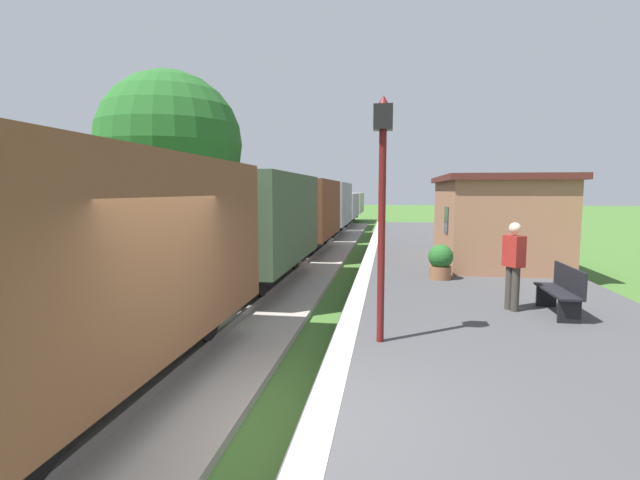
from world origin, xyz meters
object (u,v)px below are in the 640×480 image
at_px(freight_train, 311,212).
at_px(bench_near_hut, 562,290).
at_px(bench_down_platform, 469,236).
at_px(tree_field_left, 154,162).
at_px(person_waiting, 513,263).
at_px(station_hut, 493,219).
at_px(lamp_post_near, 382,174).
at_px(potted_planter, 441,261).
at_px(tree_trackside_far, 170,144).
at_px(tree_field_distant, 204,166).

distance_m(freight_train, bench_near_hut, 13.10).
distance_m(bench_down_platform, tree_field_left, 15.05).
relative_size(bench_down_platform, tree_field_left, 0.25).
height_order(bench_down_platform, person_waiting, person_waiting).
height_order(station_hut, lamp_post_near, lamp_post_near).
bearing_deg(bench_down_platform, potted_planter, -104.71).
bearing_deg(lamp_post_near, tree_trackside_far, 132.67).
height_order(lamp_post_near, tree_field_left, tree_field_left).
bearing_deg(bench_down_platform, bench_near_hut, -90.00).
height_order(station_hut, tree_trackside_far, tree_trackside_far).
relative_size(bench_near_hut, bench_down_platform, 1.00).
xyz_separation_m(lamp_post_near, tree_field_distant, (-10.77, 19.25, 1.19)).
height_order(freight_train, tree_trackside_far, tree_trackside_far).
relative_size(tree_trackside_far, tree_field_distant, 1.13).
bearing_deg(bench_near_hut, tree_field_left, 140.25).
height_order(tree_field_left, tree_field_distant, tree_field_left).
bearing_deg(tree_field_left, potted_planter, -34.95).
bearing_deg(potted_planter, lamp_post_near, -105.35).
bearing_deg(bench_near_hut, person_waiting, 167.75).
bearing_deg(bench_down_platform, freight_train, 172.35).
bearing_deg(person_waiting, tree_field_left, -69.61).
relative_size(person_waiting, potted_planter, 1.87).
height_order(station_hut, tree_field_left, tree_field_left).
distance_m(person_waiting, tree_trackside_far, 11.59).
height_order(freight_train, bench_down_platform, freight_train).
distance_m(freight_train, tree_trackside_far, 7.16).
relative_size(freight_train, tree_field_distant, 6.81).
xyz_separation_m(station_hut, tree_trackside_far, (-10.67, -0.72, 2.47)).
bearing_deg(tree_field_distant, freight_train, -38.69).
relative_size(station_hut, bench_down_platform, 3.87).
bearing_deg(bench_near_hut, potted_planter, 119.93).
distance_m(station_hut, lamp_post_near, 9.30).
bearing_deg(person_waiting, tree_field_distant, -80.65).
bearing_deg(freight_train, tree_trackside_far, -125.26).
bearing_deg(bench_near_hut, tree_field_distant, 129.38).
height_order(freight_train, potted_planter, freight_train).
distance_m(station_hut, tree_field_distant, 17.93).
bearing_deg(tree_trackside_far, lamp_post_near, -47.33).
relative_size(freight_train, bench_near_hut, 26.13).
distance_m(bench_down_platform, lamp_post_near, 13.02).
distance_m(bench_down_platform, tree_trackside_far, 11.99).
distance_m(person_waiting, tree_field_distant, 21.73).
distance_m(potted_planter, tree_field_distant, 18.82).
xyz_separation_m(tree_field_left, tree_field_distant, (0.49, 5.04, 0.02)).
bearing_deg(lamp_post_near, freight_train, 104.16).
bearing_deg(tree_field_left, tree_trackside_far, -57.65).
height_order(bench_down_platform, tree_trackside_far, tree_trackside_far).
height_order(person_waiting, tree_trackside_far, tree_trackside_far).
bearing_deg(freight_train, lamp_post_near, -75.84).
relative_size(bench_down_platform, potted_planter, 1.64).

